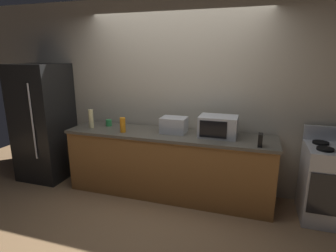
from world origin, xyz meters
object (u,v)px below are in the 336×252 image
bottle_dish_soap (123,125)px  mug_green (109,123)px  microwave (218,126)px  stove_range (330,183)px  cordless_phone (260,140)px  toaster_oven (174,125)px  refrigerator (44,122)px  bottle_hand_soap (91,119)px

bottle_dish_soap → mug_green: 0.44m
microwave → bottle_dish_soap: microwave is taller
stove_range → mug_green: bearing=177.8°
cordless_phone → mug_green: cordless_phone is taller
stove_range → toaster_oven: size_ratio=3.18×
microwave → mug_green: microwave is taller
stove_range → microwave: (-1.34, 0.05, 0.57)m
stove_range → cordless_phone: 0.99m
microwave → bottle_dish_soap: (-1.27, -0.18, -0.03)m
refrigerator → cordless_phone: size_ratio=12.00×
microwave → cordless_phone: bearing=-25.7°
stove_range → toaster_oven: bearing=178.2°
mug_green → refrigerator: bearing=-174.1°
toaster_oven → bottle_hand_soap: 1.22m
cordless_phone → bottle_hand_soap: 2.33m
bottle_hand_soap → refrigerator: bearing=176.1°
stove_range → bottle_hand_soap: bottle_hand_soap is taller
toaster_oven → bottle_hand_soap: (-1.21, -0.12, 0.03)m
cordless_phone → bottle_hand_soap: size_ratio=0.56×
bottle_hand_soap → mug_green: bearing=43.4°
microwave → mug_green: bearing=177.7°
microwave → refrigerator: bearing=-179.0°
refrigerator → microwave: size_ratio=3.75×
bottle_hand_soap → bottle_dish_soap: size_ratio=1.33×
bottle_dish_soap → mug_green: (-0.36, 0.25, -0.05)m
toaster_oven → bottle_dish_soap: size_ratio=1.69×
bottle_dish_soap → stove_range: bearing=3.0°
toaster_oven → bottle_hand_soap: bottle_hand_soap is taller
bottle_hand_soap → bottle_dish_soap: bearing=-7.8°
mug_green → bottle_hand_soap: bearing=-136.6°
stove_range → toaster_oven: toaster_oven is taller
refrigerator → mug_green: size_ratio=19.31×
refrigerator → bottle_hand_soap: refrigerator is taller
cordless_phone → microwave: bearing=156.0°
bottle_hand_soap → stove_range: bearing=1.1°
refrigerator → cordless_phone: 3.24m
bottle_dish_soap → toaster_oven: bearing=16.3°
bottle_hand_soap → cordless_phone: bearing=-3.4°
stove_range → bottle_hand_soap: 3.20m
stove_range → cordless_phone: stove_range is taller
mug_green → microwave: bearing=-2.3°
stove_range → bottle_dish_soap: bearing=-177.0°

